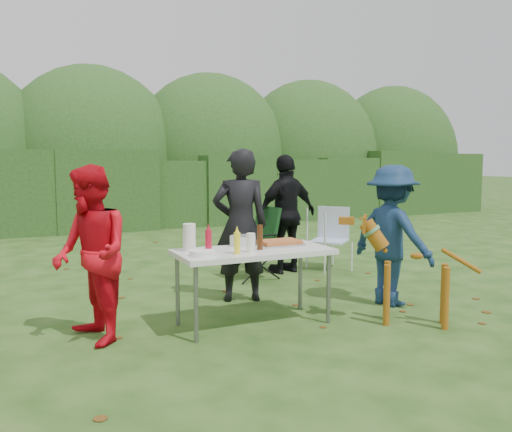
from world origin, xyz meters
name	(u,v)px	position (x,y,z in m)	size (l,w,h in m)	color
ground	(242,322)	(0.00, 0.00, 0.00)	(80.00, 80.00, 0.00)	#1E4211
hedge_row	(104,192)	(0.00, 8.00, 0.85)	(22.00, 1.40, 1.70)	#23471C
shrub_backdrop	(92,159)	(0.00, 9.60, 1.60)	(20.00, 2.60, 3.20)	#3D6628
folding_table	(253,255)	(0.09, -0.09, 0.69)	(1.50, 0.70, 0.74)	silver
person_cook	(240,225)	(0.33, 0.79, 0.86)	(0.63, 0.41, 1.72)	black
person_red_jacket	(91,255)	(-1.41, 0.02, 0.78)	(0.76, 0.59, 1.56)	red
person_black_puffy	(287,214)	(1.53, 1.93, 0.84)	(0.98, 0.41, 1.67)	black
child	(392,235)	(1.78, -0.07, 0.77)	(1.00, 0.57, 1.54)	#132C4F
dog	(416,273)	(1.51, -0.77, 0.51)	(1.08, 0.43, 1.03)	#8E5112
camping_chair	(253,242)	(0.94, 1.79, 0.49)	(0.61, 0.61, 0.97)	#133917
lawn_chair	(329,238)	(2.20, 1.86, 0.46)	(0.54, 0.54, 0.91)	#648ED7
food_tray	(280,245)	(0.42, 0.00, 0.75)	(0.45, 0.30, 0.02)	#B7B7BA
focaccia_bread	(280,242)	(0.42, 0.00, 0.78)	(0.40, 0.26, 0.04)	#BA6330
mustard_bottle	(237,243)	(-0.15, -0.26, 0.84)	(0.06, 0.06, 0.20)	yellow
ketchup_bottle	(208,242)	(-0.39, -0.15, 0.85)	(0.06, 0.06, 0.22)	#B9102B
beer_bottle	(260,237)	(0.14, -0.14, 0.86)	(0.06, 0.06, 0.24)	#47230F
paper_towel_roll	(189,237)	(-0.50, 0.07, 0.87)	(0.12, 0.12, 0.26)	white
cup_stack	(251,243)	(-0.01, -0.24, 0.83)	(0.08, 0.08, 0.18)	white
pasta_bowl	(243,241)	(0.08, 0.16, 0.79)	(0.26, 0.26, 0.10)	silver
plate_stack	(203,253)	(-0.47, -0.22, 0.77)	(0.24, 0.24, 0.05)	white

